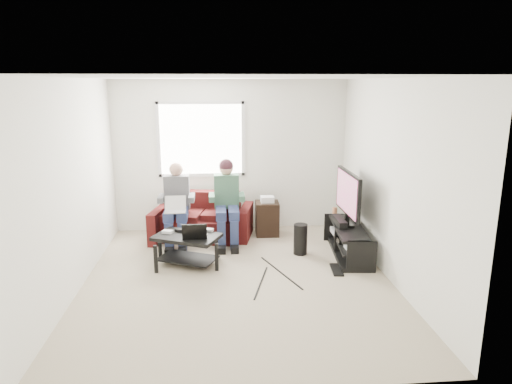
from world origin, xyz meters
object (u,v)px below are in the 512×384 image
tv_stand (348,242)px  tv (348,195)px  sofa (203,221)px  coffee_table (187,243)px  subwoofer (300,239)px  end_table (267,218)px

tv_stand → tv: 0.72m
sofa → coffee_table: size_ratio=1.69×
sofa → subwoofer: sofa is taller
sofa → coffee_table: 1.19m
tv_stand → coffee_table: bearing=-175.8°
tv → subwoofer: 0.98m
tv → end_table: 1.58m
coffee_table → tv: bearing=6.6°
sofa → tv: tv is taller
subwoofer → end_table: end_table is taller
subwoofer → end_table: bearing=112.9°
sofa → tv_stand: size_ratio=1.25×
sofa → tv: 2.45m
coffee_table → tv_stand: size_ratio=0.74×
sofa → tv_stand: sofa is taller
coffee_table → tv: 2.47m
tv → subwoofer: tv is taller
subwoofer → sofa: bearing=149.2°
sofa → tv: bearing=-22.3°
tv_stand → subwoofer: 0.71m
sofa → tv: (2.19, -0.90, 0.63)m
coffee_table → tv: (2.38, 0.27, 0.59)m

